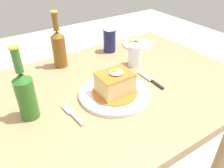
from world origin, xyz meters
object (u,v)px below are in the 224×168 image
at_px(main_plate, 115,93).
at_px(beer_bottle_amber, 59,47).
at_px(beer_bottle_green, 25,92).
at_px(drinking_glass, 135,57).
at_px(soda_can, 110,41).
at_px(side_plate_fries, 137,44).
at_px(knife, 154,82).
at_px(fork, 74,116).

bearing_deg(main_plate, beer_bottle_amber, 103.61).
distance_m(beer_bottle_green, drinking_glass, 0.55).
bearing_deg(soda_can, beer_bottle_amber, -177.90).
height_order(soda_can, side_plate_fries, soda_can).
bearing_deg(knife, main_plate, 173.47).
xyz_separation_m(fork, side_plate_fries, (0.58, 0.37, -0.00)).
distance_m(main_plate, soda_can, 0.42).
bearing_deg(main_plate, soda_can, 60.03).
relative_size(knife, beer_bottle_amber, 0.62).
bearing_deg(knife, fork, -178.23).
relative_size(fork, beer_bottle_amber, 0.53).
distance_m(knife, side_plate_fries, 0.41).
bearing_deg(drinking_glass, fork, -155.74).
bearing_deg(side_plate_fries, fork, -147.41).
relative_size(main_plate, soda_can, 2.34).
bearing_deg(beer_bottle_amber, side_plate_fries, -1.10).
distance_m(main_plate, fork, 0.20).
xyz_separation_m(fork, beer_bottle_green, (-0.12, 0.09, 0.09)).
xyz_separation_m(fork, drinking_glass, (0.42, 0.19, 0.04)).
height_order(beer_bottle_green, beer_bottle_amber, same).
bearing_deg(drinking_glass, beer_bottle_amber, 147.85).
bearing_deg(fork, soda_can, 44.25).
distance_m(soda_can, side_plate_fries, 0.19).
bearing_deg(soda_can, knife, -92.56).
bearing_deg(fork, knife, 1.77).
bearing_deg(fork, beer_bottle_amber, 73.70).
distance_m(knife, beer_bottle_green, 0.52).
height_order(soda_can, drinking_glass, soda_can).
relative_size(knife, soda_can, 1.33).
xyz_separation_m(fork, knife, (0.38, 0.01, 0.00)).
height_order(beer_bottle_green, drinking_glass, beer_bottle_green).
relative_size(fork, knife, 0.86).
distance_m(knife, soda_can, 0.38).
bearing_deg(drinking_glass, main_plate, -145.16).
relative_size(drinking_glass, side_plate_fries, 0.62).
bearing_deg(fork, main_plate, 9.74).
bearing_deg(beer_bottle_green, beer_bottle_amber, 50.62).
bearing_deg(knife, beer_bottle_green, 170.86).
relative_size(fork, beer_bottle_green, 0.53).
distance_m(main_plate, side_plate_fries, 0.51).
height_order(main_plate, knife, main_plate).
bearing_deg(soda_can, fork, -135.75).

